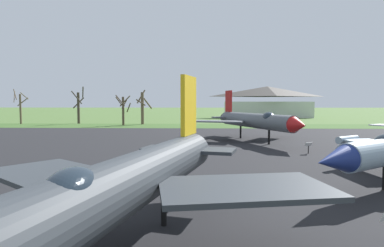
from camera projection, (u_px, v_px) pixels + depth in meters
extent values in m
cube|color=black|center=(133.00, 161.00, 24.90)|extent=(97.97, 63.86, 0.05)
cube|color=#3C5E28|center=(176.00, 126.00, 62.73)|extent=(157.97, 12.00, 0.06)
cone|color=navy|center=(333.00, 161.00, 14.10)|extent=(2.47, 2.26, 1.28)
cube|color=#8EA3B2|center=(373.00, 143.00, 21.08)|extent=(2.68, 4.41, 0.13)
cylinder|color=#8EA3B2|center=(348.00, 140.00, 23.12)|extent=(2.12, 1.70, 0.52)
cylinder|color=black|center=(384.00, 178.00, 16.59)|extent=(0.19, 0.19, 1.30)
cylinder|color=#33383D|center=(123.00, 186.00, 8.76)|extent=(4.84, 13.70, 1.58)
cylinder|color=black|center=(195.00, 149.00, 15.64)|extent=(1.29, 1.11, 1.11)
ellipsoid|color=#19232D|center=(71.00, 191.00, 6.60)|extent=(1.03, 1.93, 0.97)
cube|color=#33383D|center=(54.00, 174.00, 10.66)|extent=(5.45, 5.14, 0.15)
cube|color=#33383D|center=(244.00, 188.00, 8.95)|extent=(5.10, 3.65, 0.15)
cube|color=yellow|center=(189.00, 106.00, 14.59)|extent=(0.63, 1.83, 2.64)
cube|color=#33383D|center=(163.00, 149.00, 14.95)|extent=(2.07, 1.86, 0.15)
cube|color=#33383D|center=(214.00, 151.00, 14.29)|extent=(2.07, 1.86, 0.15)
cylinder|color=black|center=(164.00, 207.00, 11.75)|extent=(0.21, 0.21, 1.48)
cylinder|color=#565B60|center=(254.00, 121.00, 37.72)|extent=(6.93, 14.37, 1.70)
cone|color=red|center=(299.00, 125.00, 29.92)|extent=(2.11, 2.25, 1.57)
cylinder|color=black|center=(226.00, 118.00, 45.00)|extent=(1.45, 1.30, 1.19)
ellipsoid|color=#19232D|center=(269.00, 118.00, 34.76)|extent=(1.32, 2.48, 1.24)
cube|color=#565B60|center=(218.00, 121.00, 38.17)|extent=(6.28, 4.05, 0.16)
cube|color=#565B60|center=(273.00, 120.00, 40.63)|extent=(5.19, 6.28, 0.16)
cube|color=red|center=(229.00, 101.00, 43.98)|extent=(0.80, 1.64, 2.87)
cube|color=#565B60|center=(220.00, 117.00, 43.49)|extent=(2.37, 2.18, 0.16)
cube|color=#565B60|center=(238.00, 117.00, 44.35)|extent=(2.37, 2.18, 0.16)
cylinder|color=black|center=(269.00, 137.00, 34.77)|extent=(0.23, 0.23, 1.59)
cylinder|color=black|center=(241.00, 132.00, 40.89)|extent=(0.23, 0.23, 1.59)
cylinder|color=black|center=(308.00, 150.00, 28.52)|extent=(0.08, 0.08, 0.72)
cube|color=white|center=(308.00, 144.00, 28.49)|extent=(0.64, 0.32, 0.35)
cylinder|color=brown|center=(21.00, 109.00, 68.06)|extent=(0.40, 0.40, 6.35)
cylinder|color=brown|center=(24.00, 96.00, 67.62)|extent=(0.61, 2.18, 1.49)
cylinder|color=brown|center=(15.00, 94.00, 67.23)|extent=(1.54, 1.57, 2.25)
cylinder|color=brown|center=(23.00, 102.00, 69.08)|extent=(2.37, 0.36, 1.86)
cylinder|color=brown|center=(14.00, 97.00, 67.49)|extent=(1.07, 2.08, 2.32)
cylinder|color=#42382D|center=(78.00, 108.00, 69.64)|extent=(0.54, 0.54, 6.73)
cylinder|color=#42382D|center=(79.00, 103.00, 70.62)|extent=(2.36, 1.06, 2.47)
cylinder|color=#42382D|center=(83.00, 92.00, 69.78)|extent=(1.08, 2.05, 2.38)
cylinder|color=#42382D|center=(77.00, 98.00, 68.47)|extent=(2.26, 0.38, 2.82)
cylinder|color=brown|center=(123.00, 111.00, 64.44)|extent=(0.46, 0.46, 5.70)
cylinder|color=brown|center=(129.00, 108.00, 64.92)|extent=(1.40, 2.19, 1.92)
cylinder|color=brown|center=(124.00, 104.00, 64.85)|extent=(1.20, 0.44, 1.73)
cylinder|color=brown|center=(120.00, 100.00, 63.39)|extent=(2.06, 0.90, 2.21)
cylinder|color=brown|center=(125.00, 101.00, 65.35)|extent=(2.29, 0.52, 2.22)
cylinder|color=brown|center=(119.00, 101.00, 63.65)|extent=(1.61, 1.69, 1.53)
cylinder|color=brown|center=(142.00, 108.00, 67.16)|extent=(0.62, 0.62, 6.69)
cylinder|color=brown|center=(141.00, 102.00, 66.14)|extent=(2.07, 0.57, 1.41)
cylinder|color=brown|center=(148.00, 104.00, 66.52)|extent=(1.40, 2.74, 2.21)
cylinder|color=brown|center=(141.00, 97.00, 67.75)|extent=(1.82, 1.15, 2.90)
cube|color=beige|center=(267.00, 110.00, 100.22)|extent=(25.78, 14.65, 4.85)
pyramid|color=#4C4742|center=(267.00, 91.00, 99.87)|extent=(27.07, 15.38, 3.15)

